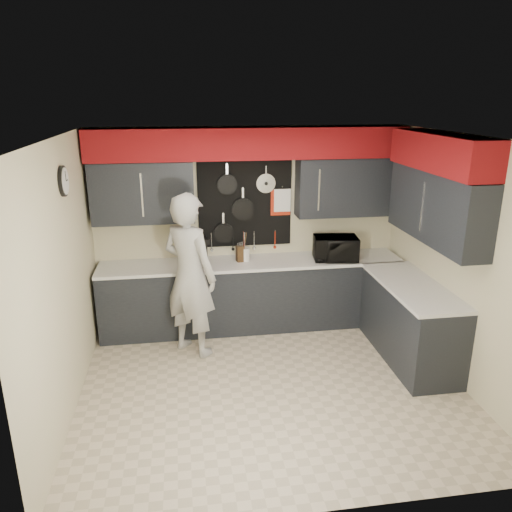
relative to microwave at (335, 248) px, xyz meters
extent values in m
plane|color=#C3B297|center=(-1.08, -1.35, -1.07)|extent=(4.00, 4.00, 0.00)
cube|color=beige|center=(-1.08, 0.40, 0.23)|extent=(4.00, 0.01, 2.60)
cube|color=black|center=(-2.41, 0.24, 0.75)|extent=(1.24, 0.32, 0.75)
cube|color=black|center=(0.20, 0.24, 0.75)|extent=(1.34, 0.32, 0.75)
cube|color=maroon|center=(-1.08, 0.22, 1.33)|extent=(3.94, 0.36, 0.38)
cube|color=black|center=(-1.13, 0.39, 0.55)|extent=(1.22, 0.03, 1.15)
cylinder|color=black|center=(-1.36, 0.35, 0.81)|extent=(0.26, 0.04, 0.26)
cylinder|color=black|center=(-1.16, 0.35, 0.48)|extent=(0.30, 0.04, 0.30)
cylinder|color=black|center=(-1.42, 0.35, 0.17)|extent=(0.27, 0.04, 0.27)
cylinder|color=silver|center=(-0.86, 0.35, 0.81)|extent=(0.25, 0.02, 0.25)
cube|color=#B1240D|center=(-0.66, 0.37, 0.55)|extent=(0.26, 0.01, 0.34)
cube|color=white|center=(-0.64, 0.35, 0.58)|extent=(0.22, 0.01, 0.30)
cylinder|color=silver|center=(-1.58, 0.36, 0.06)|extent=(0.01, 0.01, 0.20)
cylinder|color=silver|center=(-1.29, 0.36, 0.06)|extent=(0.01, 0.01, 0.20)
cylinder|color=silver|center=(-1.01, 0.36, 0.06)|extent=(0.01, 0.01, 0.20)
cylinder|color=silver|center=(-0.73, 0.36, 0.06)|extent=(0.01, 0.01, 0.20)
cube|color=beige|center=(0.92, -1.35, 0.23)|extent=(0.01, 3.50, 2.60)
cube|color=black|center=(0.76, -1.05, 0.75)|extent=(0.32, 1.70, 0.75)
cube|color=maroon|center=(0.74, -1.05, 1.33)|extent=(0.36, 1.70, 0.38)
cube|color=beige|center=(-3.07, -1.35, 0.23)|extent=(0.01, 3.50, 2.60)
cylinder|color=black|center=(-3.06, -0.95, 1.11)|extent=(0.04, 0.30, 0.30)
cylinder|color=white|center=(-3.04, -0.95, 1.11)|extent=(0.01, 0.26, 0.26)
cube|color=black|center=(-1.08, 0.10, -0.63)|extent=(3.90, 0.60, 0.88)
cube|color=white|center=(-1.08, 0.09, -0.17)|extent=(3.90, 0.63, 0.04)
cube|color=black|center=(0.62, -1.00, -0.63)|extent=(0.60, 1.60, 0.88)
cube|color=white|center=(0.61, -1.00, -0.17)|extent=(0.63, 1.60, 0.04)
cube|color=black|center=(-1.08, -0.16, -1.02)|extent=(3.90, 0.06, 0.10)
imported|color=black|center=(0.00, 0.00, 0.00)|extent=(0.60, 0.45, 0.31)
cube|color=#311C0F|center=(-1.23, 0.11, -0.05)|extent=(0.11, 0.11, 0.20)
cylinder|color=silver|center=(-1.17, 0.14, -0.07)|extent=(0.13, 0.13, 0.17)
cube|color=black|center=(-1.75, 0.03, -0.14)|extent=(0.25, 0.28, 0.03)
cube|color=black|center=(-1.75, 0.12, 0.03)|extent=(0.21, 0.11, 0.33)
cube|color=black|center=(-1.75, 0.03, 0.17)|extent=(0.25, 0.28, 0.07)
cylinder|color=black|center=(-1.75, 0.01, -0.05)|extent=(0.12, 0.12, 0.15)
imported|color=#B1B2AF|center=(-1.89, -0.47, -0.10)|extent=(0.84, 0.82, 1.95)
camera|label=1|loc=(-1.94, -5.94, 1.91)|focal=35.00mm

